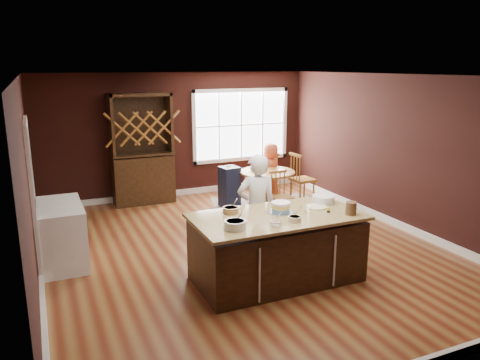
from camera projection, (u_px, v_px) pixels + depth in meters
name	position (u px, v px, depth m)	size (l,w,h in m)	color
room_shell	(243.00, 166.00, 7.12)	(7.00, 7.00, 7.00)	brown
window	(241.00, 125.00, 10.76)	(2.36, 0.10, 1.66)	white
doorway	(33.00, 198.00, 6.57)	(0.08, 1.26, 2.13)	white
kitchen_island	(277.00, 249.00, 6.29)	(2.26, 1.18, 0.92)	black
dining_table	(267.00, 181.00, 9.54)	(1.13, 1.13, 0.75)	brown
baker	(257.00, 208.00, 6.86)	(0.59, 0.39, 1.61)	silver
layer_cake	(281.00, 207.00, 6.26)	(0.36, 0.36, 0.15)	white
bowl_blue	(235.00, 225.00, 5.64)	(0.27, 0.27, 0.10)	white
bowl_yellow	(231.00, 210.00, 6.25)	(0.22, 0.22, 0.08)	#9B8147
bowl_pink	(275.00, 224.00, 5.75)	(0.16, 0.16, 0.06)	white
bowl_olive	(295.00, 219.00, 5.92)	(0.17, 0.17, 0.06)	silver
drinking_glass	(307.00, 208.00, 6.24)	(0.07, 0.07, 0.14)	white
dinner_plate	(316.00, 207.00, 6.49)	(0.28, 0.28, 0.02)	#FAEBAB
white_tub	(323.00, 199.00, 6.70)	(0.32, 0.32, 0.11)	silver
stoneware_crock	(351.00, 208.00, 6.17)	(0.15, 0.15, 0.17)	#4D3420
toy_figurine	(328.00, 210.00, 6.27)	(0.05, 0.05, 0.08)	yellow
rug	(267.00, 206.00, 9.67)	(2.18, 1.68, 0.01)	brown
chair_east	(303.00, 177.00, 9.88)	(0.45, 0.43, 1.07)	brown
chair_south	(282.00, 195.00, 8.81)	(0.38, 0.37, 0.91)	#9C6329
chair_north	(267.00, 174.00, 10.31)	(0.42, 0.40, 1.00)	brown
seated_woman	(271.00, 172.00, 10.06)	(0.60, 0.39, 1.23)	#D4542F
high_chair	(229.00, 186.00, 9.57)	(0.35, 0.35, 0.88)	black
toddler	(227.00, 168.00, 9.49)	(0.18, 0.14, 0.26)	#8CA5BF
table_plate	(282.00, 171.00, 9.48)	(0.21, 0.21, 0.02)	beige
table_cup	(253.00, 168.00, 9.52)	(0.13, 0.13, 0.10)	white
hutch	(142.00, 149.00, 9.69)	(1.25, 0.52, 2.29)	#402810
washer	(63.00, 241.00, 6.55)	(0.62, 0.60, 0.90)	silver
dryer	(61.00, 227.00, 7.12)	(0.61, 0.59, 0.89)	white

